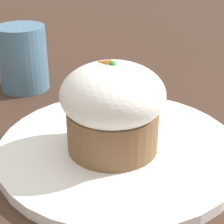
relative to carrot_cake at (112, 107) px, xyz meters
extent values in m
plane|color=#3D281E|center=(0.00, -0.01, -0.06)|extent=(4.00, 4.00, 0.00)
cylinder|color=white|center=(0.00, -0.01, -0.05)|extent=(0.27, 0.27, 0.01)
cylinder|color=brown|center=(0.00, 0.00, -0.03)|extent=(0.10, 0.10, 0.05)
ellipsoid|color=white|center=(0.00, 0.00, 0.01)|extent=(0.11, 0.11, 0.06)
cone|color=orange|center=(0.01, 0.00, 0.05)|extent=(0.02, 0.01, 0.01)
sphere|color=green|center=(0.00, 0.00, 0.05)|extent=(0.01, 0.01, 0.01)
cube|color=#B7B7BC|center=(0.00, -0.09, -0.05)|extent=(0.03, 0.07, 0.00)
ellipsoid|color=#B7B7BC|center=(-0.01, -0.04, -0.04)|extent=(0.04, 0.05, 0.01)
cylinder|color=teal|center=(0.22, -0.07, -0.01)|extent=(0.07, 0.07, 0.10)
torus|color=teal|center=(0.27, -0.07, -0.01)|extent=(0.05, 0.01, 0.05)
camera|label=1|loc=(-0.21, 0.27, 0.17)|focal=60.00mm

